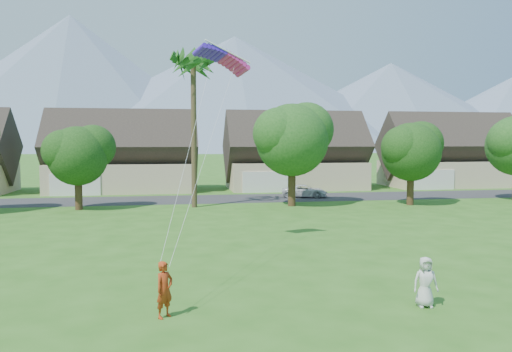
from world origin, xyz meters
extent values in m
plane|color=#2D6019|center=(0.00, 0.00, 0.00)|extent=(500.00, 500.00, 0.00)
cube|color=#2D2D30|center=(0.00, 34.00, 0.01)|extent=(90.00, 7.00, 0.01)
imported|color=#A33212|center=(-3.97, 3.07, 0.87)|extent=(0.74, 0.74, 1.73)
imported|color=silver|center=(4.34, 2.69, 0.82)|extent=(0.86, 0.62, 1.64)
imported|color=silver|center=(8.73, 34.00, 0.60)|extent=(4.74, 3.28, 1.20)
cone|color=slate|center=(-55.00, 260.00, 35.00)|extent=(190.00, 190.00, 70.00)
cone|color=slate|center=(30.00, 260.00, 31.00)|extent=(240.00, 240.00, 62.00)
cone|color=slate|center=(120.00, 260.00, 25.00)|extent=(200.00, 200.00, 50.00)
cube|color=beige|center=(-9.00, 43.00, 1.50)|extent=(15.00, 8.00, 3.00)
cube|color=#382D28|center=(-9.00, 43.00, 4.79)|extent=(15.75, 8.15, 8.15)
cube|color=silver|center=(-13.20, 38.94, 1.10)|extent=(4.80, 0.12, 2.20)
cube|color=beige|center=(10.00, 43.00, 1.50)|extent=(15.00, 8.00, 3.00)
cube|color=#382D28|center=(10.00, 43.00, 4.79)|extent=(15.75, 8.15, 8.15)
cube|color=silver|center=(5.80, 38.94, 1.10)|extent=(4.80, 0.12, 2.20)
cube|color=beige|center=(29.00, 43.00, 1.50)|extent=(15.00, 8.00, 3.00)
cube|color=#382D28|center=(29.00, 43.00, 4.79)|extent=(15.75, 8.15, 8.15)
cube|color=silver|center=(24.80, 38.94, 1.10)|extent=(4.80, 0.12, 2.20)
cylinder|color=#47301C|center=(-11.00, 28.50, 1.09)|extent=(0.56, 0.56, 2.18)
sphere|color=#214916|center=(-11.00, 28.50, 4.22)|extent=(4.62, 4.62, 4.62)
cylinder|color=#47301C|center=(6.00, 28.00, 1.41)|extent=(0.62, 0.62, 2.82)
sphere|color=#214916|center=(6.00, 28.00, 5.46)|extent=(5.98, 5.98, 5.98)
cylinder|color=#47301C|center=(16.00, 27.00, 1.15)|extent=(0.58, 0.58, 2.30)
sphere|color=#214916|center=(16.00, 27.00, 4.46)|extent=(4.90, 4.90, 4.90)
cylinder|color=#4C3D26|center=(-2.00, 28.50, 6.00)|extent=(0.44, 0.44, 12.00)
sphere|color=#286021|center=(-2.00, 28.50, 12.30)|extent=(3.00, 3.00, 3.00)
cube|color=#431BCC|center=(-1.89, 12.66, 9.49)|extent=(1.61, 1.41, 0.50)
cube|color=#D52887|center=(-0.55, 12.66, 9.49)|extent=(1.61, 1.41, 0.50)
camera|label=1|loc=(-3.67, -12.04, 5.36)|focal=35.00mm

